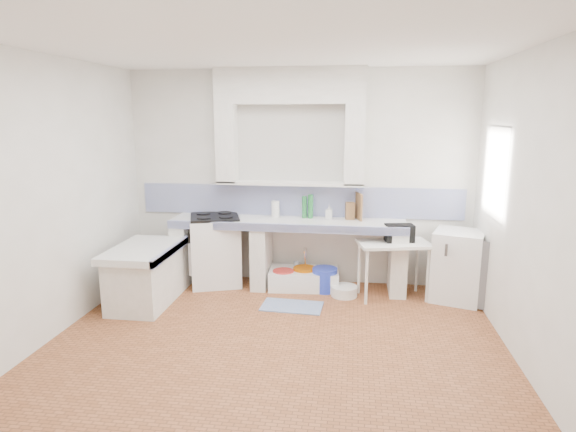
# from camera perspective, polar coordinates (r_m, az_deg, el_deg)

# --- Properties ---
(floor) EXTENTS (4.50, 4.50, 0.00)m
(floor) POSITION_cam_1_polar(r_m,az_deg,el_deg) (4.85, -1.69, -15.31)
(floor) COLOR #9A5732
(floor) RESTS_ON ground
(ceiling) EXTENTS (4.50, 4.50, 0.00)m
(ceiling) POSITION_cam_1_polar(r_m,az_deg,el_deg) (4.35, -1.93, 19.61)
(ceiling) COLOR white
(ceiling) RESTS_ON ground
(wall_back) EXTENTS (4.50, 0.00, 4.50)m
(wall_back) POSITION_cam_1_polar(r_m,az_deg,el_deg) (6.34, 1.25, 4.49)
(wall_back) COLOR white
(wall_back) RESTS_ON ground
(wall_front) EXTENTS (4.50, 0.00, 4.50)m
(wall_front) POSITION_cam_1_polar(r_m,az_deg,el_deg) (2.50, -9.61, -7.25)
(wall_front) COLOR white
(wall_front) RESTS_ON ground
(wall_left) EXTENTS (0.00, 4.50, 4.50)m
(wall_left) POSITION_cam_1_polar(r_m,az_deg,el_deg) (5.25, -26.78, 1.68)
(wall_left) COLOR white
(wall_left) RESTS_ON ground
(wall_right) EXTENTS (0.00, 4.50, 4.50)m
(wall_right) POSITION_cam_1_polar(r_m,az_deg,el_deg) (4.58, 27.13, 0.34)
(wall_right) COLOR white
(wall_right) RESTS_ON ground
(alcove_mass) EXTENTS (1.90, 0.25, 0.45)m
(alcove_mass) POSITION_cam_1_polar(r_m,az_deg,el_deg) (6.19, 0.21, 15.21)
(alcove_mass) COLOR white
(alcove_mass) RESTS_ON ground
(window_frame) EXTENTS (0.35, 0.86, 1.06)m
(window_frame) POSITION_cam_1_polar(r_m,az_deg,el_deg) (5.74, 25.13, 4.61)
(window_frame) COLOR #392112
(window_frame) RESTS_ON ground
(lace_valance) EXTENTS (0.01, 0.84, 0.24)m
(lace_valance) POSITION_cam_1_polar(r_m,az_deg,el_deg) (5.67, 24.06, 8.49)
(lace_valance) COLOR white
(lace_valance) RESTS_ON ground
(counter_slab) EXTENTS (3.00, 0.60, 0.08)m
(counter_slab) POSITION_cam_1_polar(r_m,az_deg,el_deg) (6.16, -0.02, -0.84)
(counter_slab) COLOR white
(counter_slab) RESTS_ON ground
(counter_lip) EXTENTS (3.00, 0.04, 0.10)m
(counter_lip) POSITION_cam_1_polar(r_m,az_deg,el_deg) (5.89, -0.40, -1.43)
(counter_lip) COLOR navy
(counter_lip) RESTS_ON ground
(counter_pier_left) EXTENTS (0.20, 0.55, 0.82)m
(counter_pier_left) POSITION_cam_1_polar(r_m,az_deg,el_deg) (6.60, -12.18, -4.26)
(counter_pier_left) COLOR white
(counter_pier_left) RESTS_ON ground
(counter_pier_mid) EXTENTS (0.20, 0.55, 0.82)m
(counter_pier_mid) POSITION_cam_1_polar(r_m,az_deg,el_deg) (6.33, -3.17, -4.72)
(counter_pier_mid) COLOR white
(counter_pier_mid) RESTS_ON ground
(counter_pier_right) EXTENTS (0.20, 0.55, 0.82)m
(counter_pier_right) POSITION_cam_1_polar(r_m,az_deg,el_deg) (6.24, 12.87, -5.24)
(counter_pier_right) COLOR white
(counter_pier_right) RESTS_ON ground
(peninsula_top) EXTENTS (0.70, 1.10, 0.08)m
(peninsula_top) POSITION_cam_1_polar(r_m,az_deg,el_deg) (5.90, -16.76, -3.91)
(peninsula_top) COLOR white
(peninsula_top) RESTS_ON ground
(peninsula_base) EXTENTS (0.60, 1.00, 0.62)m
(peninsula_base) POSITION_cam_1_polar(r_m,az_deg,el_deg) (6.00, -16.56, -7.13)
(peninsula_base) COLOR white
(peninsula_base) RESTS_ON ground
(peninsula_lip) EXTENTS (0.04, 1.10, 0.10)m
(peninsula_lip) POSITION_cam_1_polar(r_m,az_deg,el_deg) (5.77, -13.77, -4.09)
(peninsula_lip) COLOR navy
(peninsula_lip) RESTS_ON ground
(backsplash) EXTENTS (4.27, 0.03, 0.40)m
(backsplash) POSITION_cam_1_polar(r_m,az_deg,el_deg) (6.37, 1.22, 1.80)
(backsplash) COLOR navy
(backsplash) RESTS_ON ground
(stove) EXTENTS (0.80, 0.78, 0.90)m
(stove) POSITION_cam_1_polar(r_m,az_deg,el_deg) (6.46, -8.59, -4.12)
(stove) COLOR white
(stove) RESTS_ON ground
(sink) EXTENTS (0.93, 0.55, 0.21)m
(sink) POSITION_cam_1_polar(r_m,az_deg,el_deg) (6.33, 1.88, -7.56)
(sink) COLOR white
(sink) RESTS_ON ground
(side_table) EXTENTS (0.93, 0.65, 0.04)m
(side_table) POSITION_cam_1_polar(r_m,az_deg,el_deg) (6.06, 12.33, -6.29)
(side_table) COLOR white
(side_table) RESTS_ON ground
(fridge) EXTENTS (0.70, 0.70, 0.86)m
(fridge) POSITION_cam_1_polar(r_m,az_deg,el_deg) (6.19, 19.47, -5.60)
(fridge) COLOR white
(fridge) RESTS_ON ground
(bucket_red) EXTENTS (0.29, 0.29, 0.26)m
(bucket_red) POSITION_cam_1_polar(r_m,az_deg,el_deg) (6.26, -0.55, -7.60)
(bucket_red) COLOR red
(bucket_red) RESTS_ON ground
(bucket_orange) EXTENTS (0.39, 0.39, 0.28)m
(bucket_orange) POSITION_cam_1_polar(r_m,az_deg,el_deg) (6.32, 1.97, -7.33)
(bucket_orange) COLOR #C75A00
(bucket_orange) RESTS_ON ground
(bucket_blue) EXTENTS (0.34, 0.34, 0.30)m
(bucket_blue) POSITION_cam_1_polar(r_m,az_deg,el_deg) (6.23, 4.39, -7.53)
(bucket_blue) COLOR blue
(bucket_blue) RESTS_ON ground
(basin_white) EXTENTS (0.42, 0.42, 0.13)m
(basin_white) POSITION_cam_1_polar(r_m,az_deg,el_deg) (6.11, 6.68, -8.84)
(basin_white) COLOR white
(basin_white) RESTS_ON ground
(water_bottle_a) EXTENTS (0.10, 0.10, 0.30)m
(water_bottle_a) POSITION_cam_1_polar(r_m,az_deg,el_deg) (6.48, 1.02, -6.71)
(water_bottle_a) COLOR silver
(water_bottle_a) RESTS_ON ground
(water_bottle_b) EXTENTS (0.08, 0.08, 0.28)m
(water_bottle_b) POSITION_cam_1_polar(r_m,az_deg,el_deg) (6.44, 3.66, -6.96)
(water_bottle_b) COLOR silver
(water_bottle_b) RESTS_ON ground
(black_bag) EXTENTS (0.37, 0.25, 0.21)m
(black_bag) POSITION_cam_1_polar(r_m,az_deg,el_deg) (5.98, 13.09, -1.98)
(black_bag) COLOR black
(black_bag) RESTS_ON side_table
(green_bottle_a) EXTENTS (0.07, 0.07, 0.29)m
(green_bottle_a) POSITION_cam_1_polar(r_m,az_deg,el_deg) (6.24, 1.96, 1.05)
(green_bottle_a) COLOR #1F6B31
(green_bottle_a) RESTS_ON counter_slab
(green_bottle_b) EXTENTS (0.08, 0.08, 0.31)m
(green_bottle_b) POSITION_cam_1_polar(r_m,az_deg,el_deg) (6.23, 2.68, 1.14)
(green_bottle_b) COLOR #1F6B31
(green_bottle_b) RESTS_ON counter_slab
(knife_block) EXTENTS (0.13, 0.11, 0.22)m
(knife_block) POSITION_cam_1_polar(r_m,az_deg,el_deg) (6.22, 7.37, 0.62)
(knife_block) COLOR brown
(knife_block) RESTS_ON counter_slab
(cutting_board) EXTENTS (0.09, 0.25, 0.34)m
(cutting_board) POSITION_cam_1_polar(r_m,az_deg,el_deg) (6.20, 8.40, 1.14)
(cutting_board) COLOR brown
(cutting_board) RESTS_ON counter_slab
(paper_towel) EXTENTS (0.12, 0.12, 0.21)m
(paper_towel) POSITION_cam_1_polar(r_m,az_deg,el_deg) (6.30, -1.50, 0.81)
(paper_towel) COLOR white
(paper_towel) RESTS_ON counter_slab
(soap_bottle) EXTENTS (0.09, 0.09, 0.18)m
(soap_bottle) POSITION_cam_1_polar(r_m,az_deg,el_deg) (6.23, 4.88, 0.49)
(soap_bottle) COLOR white
(soap_bottle) RESTS_ON counter_slab
(rug) EXTENTS (0.73, 0.44, 0.01)m
(rug) POSITION_cam_1_polar(r_m,az_deg,el_deg) (5.76, 0.47, -10.66)
(rug) COLOR #2E4D98
(rug) RESTS_ON ground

